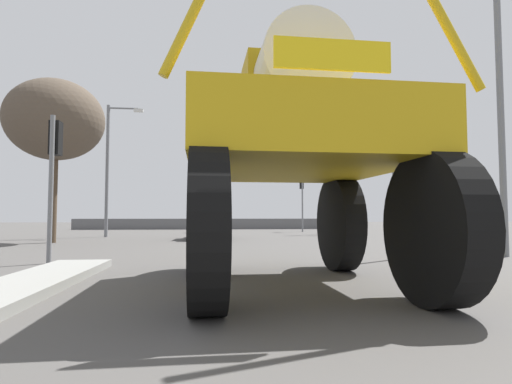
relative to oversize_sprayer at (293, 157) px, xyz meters
The scene contains 12 objects.
ground_plane 10.96m from the oversize_sprayer, 91.81° to the left, with size 120.00×120.00×0.00m, color #4C4947.
oversize_sprayer is the anchor object (origin of this frame).
sedan_ahead 14.15m from the oversize_sprayer, 95.68° to the left, with size 2.00×4.16×1.52m.
traffic_signal_near_left 6.46m from the oversize_sprayer, 142.54° to the left, with size 0.24×0.54×3.55m.
traffic_signal_near_right 5.26m from the oversize_sprayer, 48.44° to the left, with size 0.24×0.54×3.48m.
traffic_signal_far_left 23.22m from the oversize_sprayer, 76.94° to the left, with size 0.24×0.55×4.03m.
traffic_signal_far_right 22.63m from the oversize_sprayer, 92.42° to the left, with size 0.24×0.55×3.65m.
streetlight_near_right 8.43m from the oversize_sprayer, 30.60° to the left, with size 1.91×0.24×7.95m.
streetlight_far_left 17.90m from the oversize_sprayer, 112.24° to the left, with size 1.95×0.24×7.19m.
streetlight_far_right 20.90m from the oversize_sprayer, 69.01° to the left, with size 1.84×0.24×7.77m.
bare_tree_left 14.51m from the oversize_sprayer, 124.12° to the left, with size 4.05×4.05×6.96m.
roadside_barrier 28.99m from the oversize_sprayer, 90.67° to the left, with size 24.62×0.24×0.90m, color #59595B.
Camera 1 is at (-0.99, 0.70, 1.12)m, focal length 28.98 mm.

